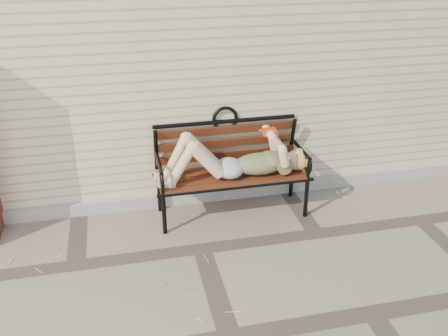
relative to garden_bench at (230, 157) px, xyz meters
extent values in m
plane|color=#7B695E|center=(-0.46, -0.73, -0.66)|extent=(80.00, 80.00, 0.00)
cube|color=beige|center=(-0.46, 2.27, 0.84)|extent=(8.00, 4.00, 3.00)
cube|color=#ABA89B|center=(-0.46, 0.24, -0.58)|extent=(8.00, 0.10, 0.15)
cylinder|color=black|center=(-0.80, -0.36, -0.41)|extent=(0.05, 0.05, 0.48)
cylinder|color=black|center=(-0.80, 0.13, -0.41)|extent=(0.05, 0.05, 0.48)
cylinder|color=black|center=(0.80, -0.36, -0.41)|extent=(0.05, 0.05, 0.48)
cylinder|color=black|center=(0.80, 0.13, -0.41)|extent=(0.05, 0.05, 0.48)
cube|color=#592216|center=(0.00, -0.11, -0.17)|extent=(1.64, 0.53, 0.03)
cylinder|color=black|center=(0.00, -0.36, -0.19)|extent=(1.72, 0.04, 0.04)
cylinder|color=black|center=(0.00, 0.13, -0.19)|extent=(1.72, 0.04, 0.04)
torus|color=black|center=(0.00, 0.25, 0.37)|extent=(0.30, 0.04, 0.30)
ellipsoid|color=#093243|center=(0.30, -0.15, -0.04)|extent=(0.58, 0.33, 0.23)
ellipsoid|color=#093243|center=(0.43, -0.15, -0.01)|extent=(0.28, 0.32, 0.17)
ellipsoid|color=#A8A8AD|center=(-0.04, -0.15, -0.06)|extent=(0.32, 0.37, 0.20)
sphere|color=beige|center=(0.72, -0.15, -0.04)|extent=(0.24, 0.24, 0.24)
ellipsoid|color=gold|center=(0.78, -0.15, -0.04)|extent=(0.27, 0.27, 0.25)
cube|color=#AE2C13|center=(0.39, -0.15, 0.37)|extent=(0.15, 0.02, 0.02)
cube|color=white|center=(0.39, -0.19, 0.34)|extent=(0.15, 0.09, 0.05)
cube|color=white|center=(0.39, -0.10, 0.34)|extent=(0.15, 0.09, 0.05)
cube|color=#AE2C13|center=(0.39, -0.19, 0.34)|extent=(0.16, 0.10, 0.06)
cube|color=#AE2C13|center=(0.39, -0.10, 0.34)|extent=(0.16, 0.10, 0.06)
cylinder|color=tan|center=(-1.86, -1.34, -0.65)|extent=(0.08, 0.03, 0.01)
cylinder|color=tan|center=(-1.97, -0.56, -0.65)|extent=(0.05, 0.13, 0.01)
cylinder|color=tan|center=(-0.87, -0.88, -0.65)|extent=(0.08, 0.09, 0.01)
cylinder|color=tan|center=(-1.30, -1.23, -0.65)|extent=(0.15, 0.03, 0.01)
cylinder|color=tan|center=(-1.72, -1.04, -0.65)|extent=(0.10, 0.11, 0.01)
cylinder|color=tan|center=(-0.83, -1.74, -0.65)|extent=(0.08, 0.12, 0.01)
cylinder|color=tan|center=(-0.78, -0.67, -0.65)|extent=(0.04, 0.10, 0.01)
cylinder|color=tan|center=(-0.32, -0.89, -0.65)|extent=(0.02, 0.14, 0.01)
cylinder|color=tan|center=(-0.64, -0.69, -0.65)|extent=(0.16, 0.05, 0.01)
cylinder|color=tan|center=(-1.11, -1.73, -0.65)|extent=(0.07, 0.04, 0.01)
cylinder|color=tan|center=(-1.72, -1.31, -0.65)|extent=(0.02, 0.09, 0.01)
cylinder|color=tan|center=(-1.60, -0.65, -0.65)|extent=(0.12, 0.06, 0.01)
cylinder|color=tan|center=(-0.90, -0.62, -0.65)|extent=(0.14, 0.09, 0.01)
camera|label=1|loc=(-1.17, -4.89, 2.34)|focal=40.00mm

